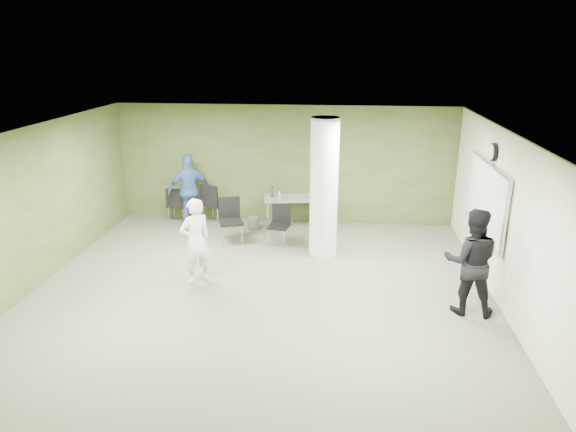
# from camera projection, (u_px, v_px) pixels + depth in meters

# --- Properties ---
(floor) EXTENTS (8.00, 8.00, 0.00)m
(floor) POSITION_uv_depth(u_px,v_px,m) (260.00, 295.00, 8.86)
(floor) COLOR #515341
(floor) RESTS_ON ground
(ceiling) EXTENTS (8.00, 8.00, 0.00)m
(ceiling) POSITION_uv_depth(u_px,v_px,m) (257.00, 134.00, 7.96)
(ceiling) COLOR white
(ceiling) RESTS_ON wall_back
(wall_back) EXTENTS (8.00, 2.80, 0.02)m
(wall_back) POSITION_uv_depth(u_px,v_px,m) (285.00, 165.00, 12.18)
(wall_back) COLOR #3A4C23
(wall_back) RESTS_ON floor
(wall_left) EXTENTS (0.02, 8.00, 2.80)m
(wall_left) POSITION_uv_depth(u_px,v_px,m) (28.00, 211.00, 8.79)
(wall_left) COLOR #3A4C23
(wall_left) RESTS_ON floor
(wall_right_cream) EXTENTS (0.02, 8.00, 2.80)m
(wall_right_cream) POSITION_uv_depth(u_px,v_px,m) (511.00, 227.00, 8.02)
(wall_right_cream) COLOR beige
(wall_right_cream) RESTS_ON floor
(column) EXTENTS (0.56, 0.56, 2.80)m
(column) POSITION_uv_depth(u_px,v_px,m) (324.00, 188.00, 10.20)
(column) COLOR silver
(column) RESTS_ON floor
(whiteboard) EXTENTS (0.05, 2.30, 1.30)m
(whiteboard) POSITION_uv_depth(u_px,v_px,m) (487.00, 199.00, 9.13)
(whiteboard) COLOR silver
(whiteboard) RESTS_ON wall_right_cream
(wall_clock) EXTENTS (0.06, 0.32, 0.32)m
(wall_clock) POSITION_uv_depth(u_px,v_px,m) (493.00, 152.00, 8.86)
(wall_clock) COLOR black
(wall_clock) RESTS_ON wall_right_cream
(folding_table) EXTENTS (1.63, 0.90, 0.99)m
(folding_table) POSITION_uv_depth(u_px,v_px,m) (297.00, 199.00, 11.95)
(folding_table) COLOR gray
(folding_table) RESTS_ON floor
(wastebasket) EXTENTS (0.25, 0.25, 0.29)m
(wastebasket) POSITION_uv_depth(u_px,v_px,m) (253.00, 223.00, 11.96)
(wastebasket) COLOR #4C4C4C
(wastebasket) RESTS_ON floor
(chair_back_left) EXTENTS (0.46, 0.46, 0.88)m
(chair_back_left) POSITION_uv_depth(u_px,v_px,m) (177.00, 202.00, 12.30)
(chair_back_left) COLOR black
(chair_back_left) RESTS_ON floor
(chair_back_right) EXTENTS (0.63, 0.63, 0.99)m
(chair_back_right) POSITION_uv_depth(u_px,v_px,m) (212.00, 201.00, 12.19)
(chair_back_right) COLOR black
(chair_back_right) RESTS_ON floor
(chair_table_left) EXTENTS (0.62, 0.62, 0.98)m
(chair_table_left) POSITION_uv_depth(u_px,v_px,m) (230.00, 216.00, 11.11)
(chair_table_left) COLOR black
(chair_table_left) RESTS_ON floor
(chair_table_right) EXTENTS (0.50, 0.50, 0.86)m
(chair_table_right) POSITION_uv_depth(u_px,v_px,m) (280.00, 222.00, 11.01)
(chair_table_right) COLOR black
(chair_table_right) RESTS_ON floor
(woman_white) EXTENTS (0.69, 0.67, 1.59)m
(woman_white) POSITION_uv_depth(u_px,v_px,m) (196.00, 241.00, 9.11)
(woman_white) COLOR white
(woman_white) RESTS_ON floor
(man_black) EXTENTS (0.93, 0.76, 1.75)m
(man_black) POSITION_uv_depth(u_px,v_px,m) (471.00, 262.00, 8.06)
(man_black) COLOR black
(man_black) RESTS_ON floor
(man_blue) EXTENTS (1.10, 0.82, 1.73)m
(man_blue) POSITION_uv_depth(u_px,v_px,m) (190.00, 190.00, 11.99)
(man_blue) COLOR #39578F
(man_blue) RESTS_ON floor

